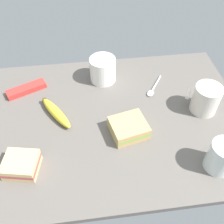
% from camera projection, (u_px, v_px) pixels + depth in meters
% --- Properties ---
extents(tabletop, '(0.90, 0.64, 0.02)m').
position_uv_depth(tabletop, '(112.00, 120.00, 0.87)').
color(tabletop, '#5B5651').
rests_on(tabletop, ground).
extents(coffee_mug_black, '(0.11, 0.09, 0.10)m').
position_uv_depth(coffee_mug_black, '(206.00, 99.00, 0.85)').
color(coffee_mug_black, silver).
rests_on(coffee_mug_black, tabletop).
extents(coffee_mug_milky, '(0.10, 0.12, 0.09)m').
position_uv_depth(coffee_mug_milky, '(103.00, 69.00, 0.96)').
color(coffee_mug_milky, white).
rests_on(coffee_mug_milky, tabletop).
extents(sandwich_main, '(0.11, 0.10, 0.04)m').
position_uv_depth(sandwich_main, '(21.00, 165.00, 0.71)').
color(sandwich_main, '#DBB77A').
rests_on(sandwich_main, tabletop).
extents(sandwich_side, '(0.13, 0.12, 0.04)m').
position_uv_depth(sandwich_side, '(129.00, 128.00, 0.80)').
color(sandwich_side, tan).
rests_on(sandwich_side, tabletop).
extents(glass_of_milk, '(0.08, 0.08, 0.10)m').
position_uv_depth(glass_of_milk, '(221.00, 158.00, 0.71)').
color(glass_of_milk, silver).
rests_on(glass_of_milk, tabletop).
extents(banana, '(0.11, 0.16, 0.03)m').
position_uv_depth(banana, '(56.00, 113.00, 0.85)').
color(banana, yellow).
rests_on(banana, tabletop).
extents(spoon, '(0.08, 0.11, 0.01)m').
position_uv_depth(spoon, '(153.00, 89.00, 0.95)').
color(spoon, silver).
rests_on(spoon, tabletop).
extents(snack_bar, '(0.15, 0.09, 0.02)m').
position_uv_depth(snack_bar, '(26.00, 89.00, 0.94)').
color(snack_bar, red).
rests_on(snack_bar, tabletop).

